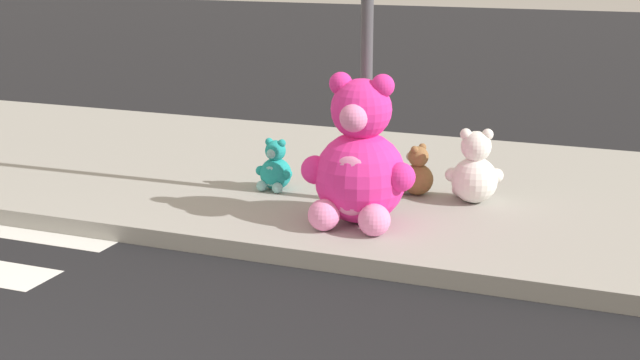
% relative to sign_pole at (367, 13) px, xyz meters
% --- Properties ---
extents(sidewalk, '(28.00, 4.40, 0.15)m').
position_rel_sign_pole_xyz_m(sidewalk, '(-1.00, 0.80, -1.77)').
color(sidewalk, '#9E9B93').
rests_on(sidewalk, ground_plane).
extents(sign_pole, '(0.56, 0.11, 3.20)m').
position_rel_sign_pole_xyz_m(sign_pole, '(0.00, 0.00, 0.00)').
color(sign_pole, '#4C4C51').
rests_on(sign_pole, sidewalk).
extents(plush_pink_large, '(0.98, 0.86, 1.26)m').
position_rel_sign_pole_xyz_m(plush_pink_large, '(0.15, -0.59, -1.19)').
color(plush_pink_large, '#F22D93').
rests_on(plush_pink_large, sidewalk).
extents(plush_teal, '(0.38, 0.34, 0.49)m').
position_rel_sign_pole_xyz_m(plush_teal, '(-0.93, 0.09, -1.50)').
color(plush_teal, teal).
rests_on(plush_teal, sidewalk).
extents(plush_white, '(0.51, 0.48, 0.68)m').
position_rel_sign_pole_xyz_m(plush_white, '(0.92, 0.39, -1.42)').
color(plush_white, white).
rests_on(plush_white, sidewalk).
extents(plush_brown, '(0.34, 0.36, 0.48)m').
position_rel_sign_pole_xyz_m(plush_brown, '(0.36, 0.42, -1.51)').
color(plush_brown, olive).
rests_on(plush_brown, sidewalk).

